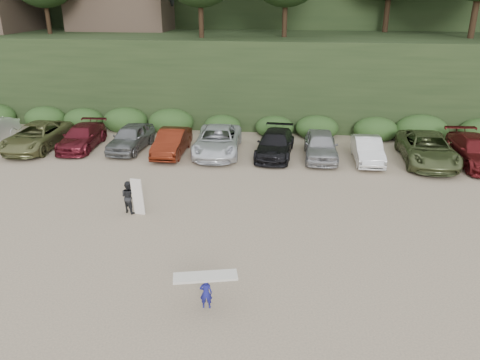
# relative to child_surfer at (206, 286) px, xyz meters

# --- Properties ---
(ground) EXTENTS (120.00, 120.00, 0.00)m
(ground) POSITION_rel_child_surfer_xyz_m (-0.20, 4.26, -0.78)
(ground) COLOR tan
(ground) RESTS_ON ground
(parked_cars) EXTENTS (33.90, 6.06, 1.64)m
(parked_cars) POSITION_rel_child_surfer_xyz_m (-2.56, 14.37, -0.02)
(parked_cars) COLOR silver
(parked_cars) RESTS_ON ground
(child_surfer) EXTENTS (1.98, 0.97, 1.14)m
(child_surfer) POSITION_rel_child_surfer_xyz_m (0.00, 0.00, 0.00)
(child_surfer) COLOR navy
(child_surfer) RESTS_ON ground
(adult_surfer) EXTENTS (1.19, 0.80, 1.71)m
(adult_surfer) POSITION_rel_child_surfer_xyz_m (-4.55, 6.13, -0.04)
(adult_surfer) COLOR black
(adult_surfer) RESTS_ON ground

